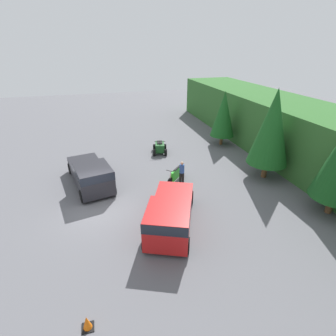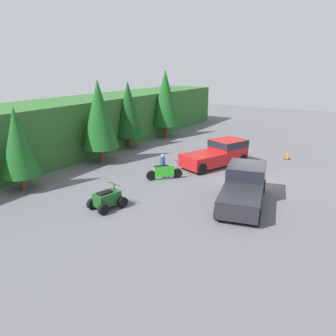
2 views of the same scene
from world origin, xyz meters
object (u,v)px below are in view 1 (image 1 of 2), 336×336
Objects in this scene: dirt_bike at (176,175)px; rider_person at (182,172)px; pickup_truck_second at (91,174)px; quad_atv at (160,148)px; pickup_truck_red at (170,214)px; traffic_cone at (87,323)px.

rider_person reaches higher than dirt_bike.
dirt_bike is 1.14× the size of rider_person.
pickup_truck_second reaches higher than quad_atv.
rider_person is (-4.64, 2.15, -0.09)m from pickup_truck_red.
pickup_truck_second reaches higher than traffic_cone.
dirt_bike is at bearing 147.17° from traffic_cone.
pickup_truck_red is 2.76× the size of quad_atv.
traffic_cone is (8.94, -6.30, -0.62)m from rider_person.
rider_person is at bearing 13.64° from quad_atv.
quad_atv is at bearing 157.29° from traffic_cone.
pickup_truck_second is (-5.77, -3.84, 0.00)m from pickup_truck_red.
pickup_truck_red reaches higher than quad_atv.
dirt_bike is 3.33× the size of traffic_cone.
pickup_truck_red is at bearing 1.36° from quad_atv.
quad_atv is 3.70× the size of traffic_cone.
rider_person is 10.96m from traffic_cone.
pickup_truck_red is at bearing 21.45° from pickup_truck_second.
pickup_truck_second is at bearing 178.24° from traffic_cone.
rider_person is (5.78, 0.13, 0.39)m from quad_atv.
rider_person is at bearing 144.85° from traffic_cone.
rider_person is at bearing 177.81° from pickup_truck_red.
traffic_cone is (14.73, -6.16, -0.23)m from quad_atv.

